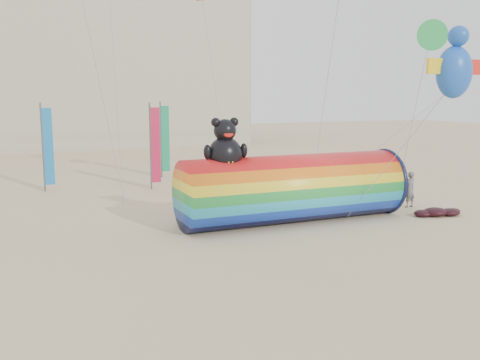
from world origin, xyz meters
name	(u,v)px	position (x,y,z in m)	size (l,w,h in m)	color
ground	(244,252)	(0.00, 0.00, 0.00)	(160.00, 160.00, 0.00)	#CCB58C
windsock_assembly	(293,187)	(3.96, 3.53, 1.59)	(10.37, 3.16, 4.78)	red
kite_handler	(410,189)	(10.88, 3.85, 0.91)	(0.67, 0.44, 1.82)	slate
fabric_bundle	(438,212)	(10.82, 1.78, 0.17)	(2.62, 1.35, 0.41)	#350913
festival_banners	(124,144)	(-0.92, 16.27, 2.64)	(8.45, 4.53, 5.20)	#59595E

